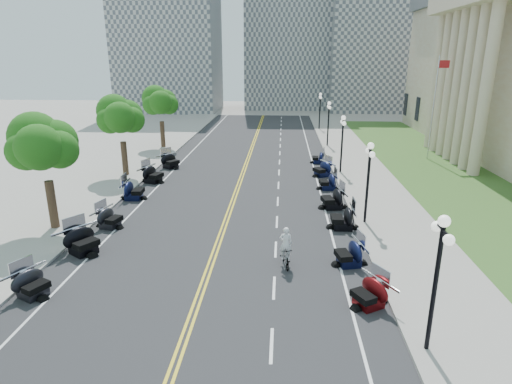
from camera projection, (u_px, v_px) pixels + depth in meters
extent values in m
plane|color=gray|center=(216.00, 248.00, 23.08)|extent=(160.00, 160.00, 0.00)
cube|color=#333335|center=(236.00, 192.00, 32.59)|extent=(16.00, 90.00, 0.01)
cube|color=yellow|center=(235.00, 192.00, 32.60)|extent=(0.12, 90.00, 0.00)
cube|color=yellow|center=(238.00, 192.00, 32.58)|extent=(0.12, 90.00, 0.00)
cube|color=white|center=(321.00, 194.00, 32.21)|extent=(0.12, 90.00, 0.00)
cube|color=white|center=(154.00, 190.00, 32.97)|extent=(0.12, 90.00, 0.00)
cube|color=white|center=(272.00, 345.00, 15.27)|extent=(0.12, 2.00, 0.00)
cube|color=white|center=(274.00, 288.00, 19.08)|extent=(0.12, 2.00, 0.00)
cube|color=white|center=(276.00, 249.00, 22.88)|extent=(0.12, 2.00, 0.00)
cube|color=white|center=(277.00, 222.00, 26.69)|extent=(0.12, 2.00, 0.00)
cube|color=white|center=(278.00, 201.00, 30.50)|extent=(0.12, 2.00, 0.00)
cube|color=white|center=(278.00, 185.00, 34.30)|extent=(0.12, 2.00, 0.00)
cube|color=white|center=(279.00, 172.00, 38.11)|extent=(0.12, 2.00, 0.00)
cube|color=white|center=(279.00, 162.00, 41.91)|extent=(0.12, 2.00, 0.00)
cube|color=white|center=(280.00, 153.00, 45.72)|extent=(0.12, 2.00, 0.00)
cube|color=white|center=(280.00, 146.00, 49.53)|extent=(0.12, 2.00, 0.00)
cube|color=white|center=(280.00, 139.00, 53.33)|extent=(0.12, 2.00, 0.00)
cube|color=white|center=(281.00, 134.00, 57.14)|extent=(0.12, 2.00, 0.00)
cube|color=white|center=(281.00, 129.00, 60.94)|extent=(0.12, 2.00, 0.00)
cube|color=white|center=(281.00, 125.00, 64.75)|extent=(0.12, 2.00, 0.00)
cube|color=white|center=(281.00, 121.00, 68.56)|extent=(0.12, 2.00, 0.00)
cube|color=white|center=(281.00, 118.00, 72.36)|extent=(0.12, 2.00, 0.00)
cube|color=#9E9991|center=(376.00, 194.00, 31.94)|extent=(5.00, 90.00, 0.15)
cube|color=#9E9991|center=(102.00, 189.00, 33.20)|extent=(5.00, 90.00, 0.15)
cube|color=#356023|center=(435.00, 169.00, 39.15)|extent=(9.00, 60.00, 0.10)
cube|color=gray|center=(169.00, 39.00, 79.22)|extent=(18.00, 14.00, 26.00)
cube|color=gray|center=(287.00, 29.00, 83.01)|extent=(16.00, 12.00, 30.00)
cube|color=gray|center=(383.00, 50.00, 80.29)|extent=(20.00, 14.00, 22.00)
imported|color=#A51414|center=(285.00, 256.00, 20.93)|extent=(0.78, 1.81, 1.05)
imported|color=white|center=(286.00, 230.00, 20.51)|extent=(0.62, 0.41, 1.71)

